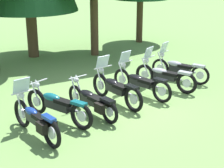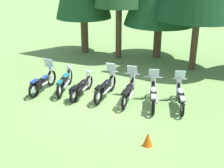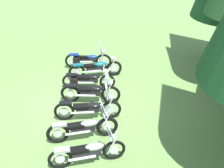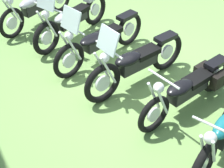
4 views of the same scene
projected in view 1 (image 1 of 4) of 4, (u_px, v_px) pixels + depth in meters
The scene contains 8 objects.
ground_plane at pixel (118, 103), 10.93m from camera, with size 80.00×80.00×0.00m, color #6B934C.
motorcycle_0 at pixel (36, 119), 8.70m from camera, with size 0.75×2.21×1.39m.
motorcycle_1 at pixel (57, 105), 9.57m from camera, with size 1.12×2.28×1.02m.
motorcycle_2 at pixel (93, 101), 9.97m from camera, with size 0.82×2.23×0.99m.
motorcycle_3 at pixel (116, 88), 10.77m from camera, with size 0.72×2.32×1.39m.
motorcycle_4 at pixel (141, 82), 11.41m from camera, with size 0.88×2.33×1.37m.
motorcycle_5 at pixel (164, 76), 12.02m from camera, with size 1.15×2.18×1.38m.
motorcycle_6 at pixel (179, 68), 12.85m from camera, with size 1.07×2.10×1.36m.
Camera 1 is at (-5.16, -8.71, 4.17)m, focal length 56.76 mm.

